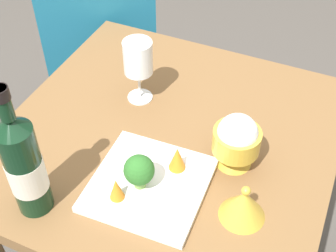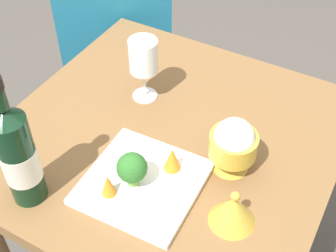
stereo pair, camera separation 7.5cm
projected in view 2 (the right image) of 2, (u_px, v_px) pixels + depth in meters
dining_table at (168, 160)px, 1.22m from camera, size 0.81×0.81×0.73m
chair_near_window at (116, 49)px, 1.77m from camera, size 0.56×0.56×0.85m
wine_bottle at (18, 155)px, 0.93m from camera, size 0.08×0.08×0.33m
wine_glass at (143, 58)px, 1.17m from camera, size 0.08×0.08×0.18m
rice_bowl at (233, 145)px, 1.03m from camera, size 0.11×0.11×0.14m
rice_bowl_lid at (233, 210)px, 0.95m from camera, size 0.10×0.10×0.09m
serving_plate at (143, 183)px, 1.03m from camera, size 0.26×0.26×0.02m
broccoli_floret at (132, 168)px, 0.99m from camera, size 0.07×0.07×0.09m
carrot_garnish_left at (172, 159)px, 1.03m from camera, size 0.04×0.04×0.06m
carrot_garnish_right at (108, 185)px, 0.98m from camera, size 0.03×0.03×0.06m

